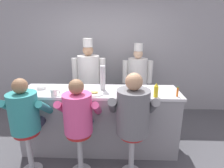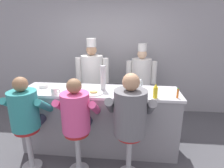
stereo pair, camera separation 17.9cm
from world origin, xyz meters
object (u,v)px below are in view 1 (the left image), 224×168
Objects in this scene: cereal_bowl at (41,87)px; napkin_dispenser_chrome at (126,90)px; coffee_mug_white at (54,92)px; hot_sauce_bottle_orange at (177,92)px; mustard_bottle_yellow at (156,90)px; diner_seated_pink at (79,116)px; cook_in_whites_far at (137,78)px; breakfast_plate at (94,93)px; cup_stack_steel at (103,78)px; cook_in_whites_near at (89,78)px; diner_seated_grey at (133,114)px; diner_seated_teal at (26,115)px; water_pitcher_clear at (137,85)px; ketchup_bottle_red at (129,85)px.

cereal_bowl is 0.97× the size of napkin_dispenser_chrome.
hot_sauce_bottle_orange is at bearing 0.96° from coffee_mug_white.
diner_seated_pink is at bearing -163.89° from mustard_bottle_yellow.
diner_seated_pink is 1.99m from cook_in_whites_far.
hot_sauce_bottle_orange is 0.53× the size of breakfast_plate.
mustard_bottle_yellow is 1.13m from diner_seated_pink.
cereal_bowl is at bearing 179.27° from cup_stack_steel.
cook_in_whites_far is at bearing 11.97° from cook_in_whites_near.
cereal_bowl is 0.08× the size of cook_in_whites_far.
mustard_bottle_yellow is 0.13× the size of cook_in_whites_far.
cup_stack_steel is at bearing 148.65° from napkin_dispenser_chrome.
breakfast_plate is 0.19× the size of diner_seated_grey.
cook_in_whites_near reaches higher than mustard_bottle_yellow.
diner_seated_teal is at bearing -111.99° from cook_in_whites_near.
cup_stack_steel is (-0.78, 0.28, 0.10)m from mustard_bottle_yellow.
diner_seated_grey is (1.12, -0.30, -0.18)m from coffee_mug_white.
water_pitcher_clear reaches higher than napkin_dispenser_chrome.
ketchup_bottle_red is at bearing 167.56° from hot_sauce_bottle_orange.
breakfast_plate is at bearing 67.24° from diner_seated_pink.
diner_seated_pink reaches higher than napkin_dispenser_chrome.
cup_stack_steel is 1.05m from cook_in_whites_near.
diner_seated_teal reaches higher than napkin_dispenser_chrome.
cereal_bowl is at bearing 170.20° from napkin_dispenser_chrome.
hot_sauce_bottle_orange and napkin_dispenser_chrome have the same top height.
diner_seated_grey reaches higher than cereal_bowl.
mustard_bottle_yellow is 1.69m from cook_in_whites_near.
hot_sauce_bottle_orange is 1.21m from breakfast_plate.
cup_stack_steel reaches higher than diner_seated_teal.
mustard_bottle_yellow is 0.34m from water_pitcher_clear.
diner_seated_teal is at bearing -160.54° from water_pitcher_clear.
cook_in_whites_far reaches higher than mustard_bottle_yellow.
diner_seated_pink reaches higher than mustard_bottle_yellow.
coffee_mug_white is 1.05m from napkin_dispenser_chrome.
cook_in_whites_far is at bearing 78.11° from napkin_dispenser_chrome.
ketchup_bottle_red is at bearing 35.46° from diner_seated_pink.
napkin_dispenser_chrome is (-0.04, -0.12, -0.04)m from ketchup_bottle_red.
diner_seated_pink is at bearing -36.82° from coffee_mug_white.
cup_stack_steel is (1.00, -0.01, 0.17)m from cereal_bowl.
coffee_mug_white is 1.27m from cook_in_whites_near.
cereal_bowl is (-1.41, 0.11, -0.08)m from ketchup_bottle_red.
breakfast_plate is 1.95× the size of coffee_mug_white.
coffee_mug_white is at bearing 179.93° from mustard_bottle_yellow.
diner_seated_pink is (-0.28, -0.59, -0.36)m from cup_stack_steel.
cook_in_whites_near is (-1.46, 1.20, -0.12)m from hot_sauce_bottle_orange.
napkin_dispenser_chrome reaches higher than coffee_mug_white.
diner_seated_pink is 0.82× the size of cook_in_whites_far.
diner_seated_pink is (0.71, -0.00, -0.00)m from diner_seated_teal.
mustard_bottle_yellow is at bearing -26.13° from ketchup_bottle_red.
coffee_mug_white is at bearing 164.92° from diner_seated_grey.
cook_in_whites_near reaches higher than water_pitcher_clear.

